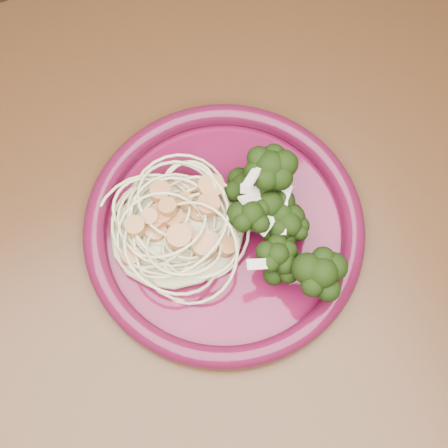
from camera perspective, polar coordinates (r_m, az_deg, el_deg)
name	(u,v)px	position (r m, az deg, el deg)	size (l,w,h in m)	color
dining_table	(294,262)	(0.72, 6.40, -3.47)	(1.20, 0.80, 0.75)	#472814
dinner_plate	(224,228)	(0.62, 0.00, -0.33)	(0.36, 0.36, 0.02)	#520A25
spaghetti_pile	(178,227)	(0.61, -4.26, -0.24)	(0.14, 0.12, 0.03)	beige
scallop_cluster	(175,213)	(0.57, -4.50, 1.04)	(0.12, 0.12, 0.04)	#C27C43
broccoli_pile	(281,215)	(0.60, 5.27, 0.82)	(0.10, 0.16, 0.05)	black
onion_garnish	(285,201)	(0.57, 5.56, 2.10)	(0.07, 0.10, 0.05)	silver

